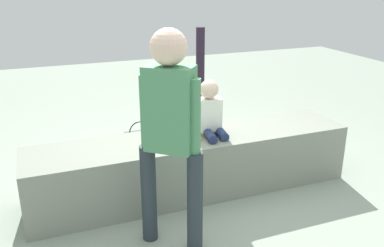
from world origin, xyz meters
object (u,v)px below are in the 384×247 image
at_px(gift_bag, 253,130).
at_px(party_cup_red, 41,176).
at_px(handbag_black_leather, 140,142).
at_px(handbag_brown_canvas, 135,162).
at_px(water_bottle_near_gift, 201,124).
at_px(adult_standing, 170,123).
at_px(cake_plate, 189,137).
at_px(child_seated, 210,111).

height_order(gift_bag, party_cup_red, gift_bag).
relative_size(handbag_black_leather, handbag_brown_canvas, 1.01).
bearing_deg(party_cup_red, water_bottle_near_gift, 18.87).
height_order(gift_bag, water_bottle_near_gift, gift_bag).
height_order(adult_standing, gift_bag, adult_standing).
distance_m(gift_bag, handbag_brown_canvas, 1.51).
relative_size(adult_standing, handbag_brown_canvas, 4.26).
distance_m(adult_standing, handbag_brown_canvas, 1.42).
xyz_separation_m(adult_standing, handbag_brown_canvas, (0.02, 1.18, -0.80)).
bearing_deg(adult_standing, handbag_brown_canvas, 88.87).
distance_m(adult_standing, gift_bag, 2.26).
height_order(cake_plate, gift_bag, cake_plate).
distance_m(child_seated, gift_bag, 1.37).
bearing_deg(water_bottle_near_gift, handbag_brown_canvas, -141.52).
bearing_deg(gift_bag, child_seated, -137.77).
bearing_deg(cake_plate, child_seated, 11.14).
height_order(child_seated, gift_bag, child_seated).
xyz_separation_m(cake_plate, party_cup_red, (-1.22, 0.72, -0.49)).
bearing_deg(child_seated, party_cup_red, 154.49).
height_order(water_bottle_near_gift, handbag_brown_canvas, handbag_brown_canvas).
bearing_deg(cake_plate, handbag_brown_canvas, 122.32).
bearing_deg(handbag_brown_canvas, water_bottle_near_gift, 38.48).
height_order(child_seated, handbag_black_leather, child_seated).
distance_m(child_seated, handbag_brown_canvas, 0.97).
relative_size(gift_bag, handbag_black_leather, 0.85).
bearing_deg(party_cup_red, handbag_black_leather, 16.00).
distance_m(child_seated, party_cup_red, 1.72).
xyz_separation_m(cake_plate, gift_bag, (1.12, 0.87, -0.40)).
bearing_deg(gift_bag, handbag_black_leather, 173.40).
xyz_separation_m(child_seated, adult_standing, (-0.58, -0.67, 0.20)).
xyz_separation_m(party_cup_red, handbag_brown_canvas, (0.87, -0.17, 0.08)).
xyz_separation_m(cake_plate, handbag_brown_canvas, (-0.35, 0.55, -0.41)).
bearing_deg(adult_standing, party_cup_red, 122.02).
xyz_separation_m(child_seated, handbag_brown_canvas, (-0.56, 0.51, -0.60)).
distance_m(party_cup_red, handbag_brown_canvas, 0.89).
height_order(child_seated, handbag_brown_canvas, child_seated).
relative_size(child_seated, cake_plate, 2.16).
bearing_deg(handbag_black_leather, child_seated, -68.69).
relative_size(adult_standing, handbag_black_leather, 4.21).
relative_size(gift_bag, handbag_brown_canvas, 0.87).
bearing_deg(child_seated, water_bottle_near_gift, 70.35).
relative_size(adult_standing, water_bottle_near_gift, 6.51).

